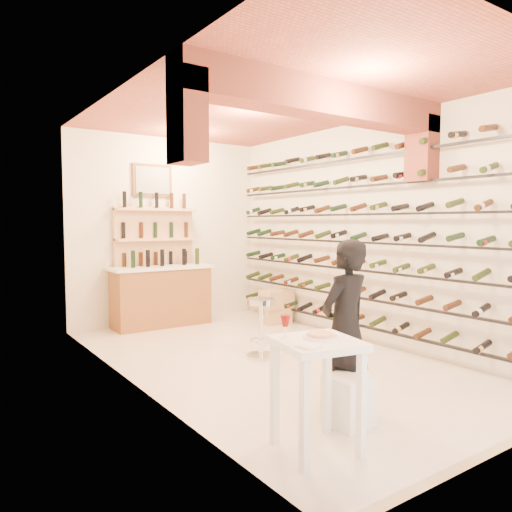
{
  "coord_description": "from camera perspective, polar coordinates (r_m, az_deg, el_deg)",
  "views": [
    {
      "loc": [
        -3.57,
        -4.85,
        1.74
      ],
      "look_at": [
        0.0,
        0.3,
        1.3
      ],
      "focal_mm": 33.91,
      "sensor_mm": 36.0,
      "label": 1
    }
  ],
  "objects": [
    {
      "name": "back_counter",
      "position": [
        8.27,
        -11.08,
        -4.46
      ],
      "size": [
        1.7,
        0.62,
        1.29
      ],
      "color": "brown",
      "rests_on": "ground"
    },
    {
      "name": "person",
      "position": [
        4.51,
        10.48,
        -8.17
      ],
      "size": [
        0.63,
        0.47,
        1.59
      ],
      "primitive_type": "imported",
      "rotation": [
        0.0,
        0.0,
        3.3
      ],
      "color": "black",
      "rests_on": "ground"
    },
    {
      "name": "ground",
      "position": [
        6.27,
        1.6,
        -12.1
      ],
      "size": [
        6.0,
        6.0,
        0.0
      ],
      "primitive_type": "plane",
      "color": "beige",
      "rests_on": "ground"
    },
    {
      "name": "crate_lower",
      "position": [
        8.38,
        2.41,
        -7.01
      ],
      "size": [
        0.52,
        0.42,
        0.28
      ],
      "primitive_type": "cube",
      "rotation": [
        0.0,
        0.0,
        -0.23
      ],
      "color": "tan",
      "rests_on": "ground"
    },
    {
      "name": "white_stool",
      "position": [
        4.39,
        10.83,
        -16.37
      ],
      "size": [
        0.36,
        0.36,
        0.43
      ],
      "primitive_type": "cube",
      "rotation": [
        0.0,
        0.0,
        0.06
      ],
      "color": "white",
      "rests_on": "ground"
    },
    {
      "name": "back_shelving",
      "position": [
        8.42,
        -11.79,
        0.03
      ],
      "size": [
        1.4,
        0.31,
        2.73
      ],
      "color": "tan",
      "rests_on": "ground"
    },
    {
      "name": "crate_upper",
      "position": [
        8.33,
        2.42,
        -5.06
      ],
      "size": [
        0.53,
        0.37,
        0.3
      ],
      "primitive_type": "cube",
      "rotation": [
        0.0,
        0.0,
        -0.02
      ],
      "color": "tan",
      "rests_on": "crate_lower"
    },
    {
      "name": "wine_rack",
      "position": [
        7.04,
        11.72,
        2.37
      ],
      "size": [
        0.32,
        5.7,
        2.56
      ],
      "color": "black",
      "rests_on": "ground"
    },
    {
      "name": "room_shell",
      "position": [
        5.84,
        3.17,
        9.03
      ],
      "size": [
        3.52,
        6.02,
        3.21
      ],
      "color": "beige",
      "rests_on": "ground"
    },
    {
      "name": "tasting_table",
      "position": [
        3.76,
        7.13,
        -12.03
      ],
      "size": [
        0.69,
        0.69,
        1.04
      ],
      "rotation": [
        0.0,
        0.0,
        -0.19
      ],
      "color": "white",
      "rests_on": "ground"
    },
    {
      "name": "chrome_barstool",
      "position": [
        6.28,
        0.63,
        -7.93
      ],
      "size": [
        0.39,
        0.39,
        0.76
      ],
      "rotation": [
        0.0,
        0.0,
        -0.01
      ],
      "color": "silver",
      "rests_on": "ground"
    }
  ]
}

